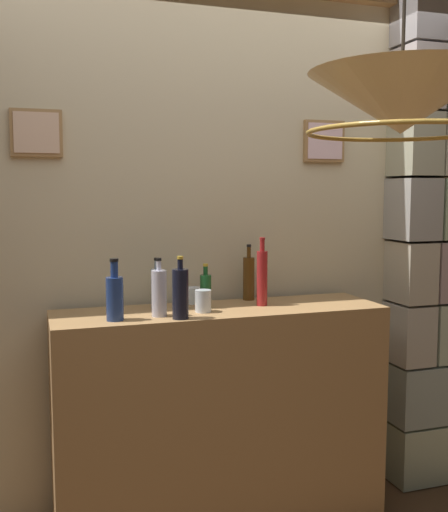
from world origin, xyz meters
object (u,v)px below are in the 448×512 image
liquor_bottle_sherry (159,293)px  pendant_lamp (401,105)px  liquor_bottle_scotch (157,288)px  liquor_bottle_vermouth (206,290)px  glass_tumbler_rocks (193,295)px  glass_tumbler_highball (203,301)px  liquor_bottle_vodka (249,278)px  liquor_bottle_amaro (180,293)px  liquor_bottle_bourbon (115,296)px  liquor_bottle_whiskey (262,277)px

liquor_bottle_sherry → pendant_lamp: (0.68, -0.75, 0.72)m
liquor_bottle_scotch → liquor_bottle_sherry: size_ratio=0.93×
liquor_bottle_vermouth → pendant_lamp: (0.43, -0.87, 0.74)m
liquor_bottle_vermouth → pendant_lamp: pendant_lamp is taller
glass_tumbler_rocks → glass_tumbler_highball: size_ratio=0.78×
liquor_bottle_sherry → pendant_lamp: pendant_lamp is taller
liquor_bottle_vodka → glass_tumbler_rocks: 0.30m
liquor_bottle_amaro → liquor_bottle_sherry: 0.11m
pendant_lamp → liquor_bottle_scotch: bearing=124.9°
liquor_bottle_bourbon → glass_tumbler_highball: bearing=7.9°
liquor_bottle_scotch → liquor_bottle_vodka: liquor_bottle_vodka is taller
liquor_bottle_bourbon → glass_tumbler_highball: (0.40, 0.06, -0.05)m
liquor_bottle_amaro → pendant_lamp: (0.60, -0.67, 0.72)m
liquor_bottle_amaro → liquor_bottle_whiskey: (0.44, 0.17, 0.03)m
liquor_bottle_sherry → glass_tumbler_rocks: (0.22, 0.24, -0.06)m
liquor_bottle_sherry → pendant_lamp: bearing=-47.9°
liquor_bottle_scotch → liquor_bottle_amaro: bearing=-80.0°
glass_tumbler_highball → liquor_bottle_vodka: bearing=36.4°
liquor_bottle_vodka → liquor_bottle_scotch: bearing=-171.8°
liquor_bottle_amaro → liquor_bottle_whiskey: size_ratio=0.82×
liquor_bottle_bourbon → liquor_bottle_vodka: bearing=21.6°
liquor_bottle_amaro → liquor_bottle_vodka: bearing=37.4°
liquor_bottle_scotch → liquor_bottle_bourbon: 0.31m
liquor_bottle_vodka → liquor_bottle_sherry: (-0.51, -0.25, -0.01)m
liquor_bottle_amaro → liquor_bottle_vodka: liquor_bottle_vodka is taller
liquor_bottle_amaro → liquor_bottle_whiskey: 0.47m
liquor_bottle_whiskey → glass_tumbler_highball: (-0.31, -0.06, -0.09)m
liquor_bottle_whiskey → liquor_bottle_bourbon: liquor_bottle_whiskey is taller
liquor_bottle_whiskey → glass_tumbler_highball: size_ratio=3.24×
liquor_bottle_sherry → glass_tumbler_highball: liquor_bottle_sherry is taller
liquor_bottle_scotch → liquor_bottle_amaro: liquor_bottle_amaro is taller
liquor_bottle_amaro → liquor_bottle_vermouth: 0.26m
liquor_bottle_scotch → liquor_bottle_whiskey: liquor_bottle_whiskey is taller
liquor_bottle_vermouth → liquor_bottle_sherry: (-0.24, -0.12, 0.02)m
liquor_bottle_bourbon → liquor_bottle_amaro: bearing=-11.1°
liquor_bottle_whiskey → liquor_bottle_bourbon: size_ratio=1.24×
liquor_bottle_vodka → pendant_lamp: size_ratio=0.42×
liquor_bottle_scotch → liquor_bottle_amaro: size_ratio=0.88×
liquor_bottle_sherry → glass_tumbler_rocks: bearing=47.8°
glass_tumbler_rocks → liquor_bottle_vodka: bearing=1.5°
liquor_bottle_scotch → glass_tumbler_rocks: 0.21m
liquor_bottle_whiskey → liquor_bottle_bourbon: (-0.71, -0.12, -0.04)m
pendant_lamp → liquor_bottle_bourbon: bearing=140.4°
liquor_bottle_amaro → liquor_bottle_sherry: liquor_bottle_amaro is taller
liquor_bottle_vodka → glass_tumbler_highball: size_ratio=2.77×
liquor_bottle_scotch → pendant_lamp: bearing=-55.1°
liquor_bottle_amaro → pendant_lamp: size_ratio=0.41×
liquor_bottle_whiskey → liquor_bottle_vodka: liquor_bottle_whiskey is taller
liquor_bottle_scotch → liquor_bottle_vodka: (0.48, 0.07, 0.02)m
liquor_bottle_scotch → liquor_bottle_vermouth: size_ratio=1.14×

